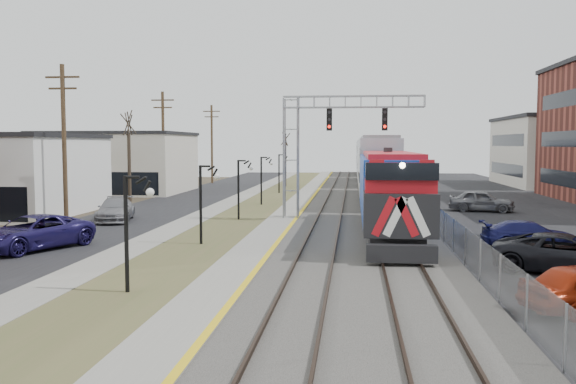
# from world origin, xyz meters

# --- Properties ---
(street_west) EXTENTS (7.00, 120.00, 0.04)m
(street_west) POSITION_xyz_m (-11.50, 35.00, 0.02)
(street_west) COLOR black
(street_west) RESTS_ON ground
(sidewalk) EXTENTS (2.00, 120.00, 0.08)m
(sidewalk) POSITION_xyz_m (-7.00, 35.00, 0.04)
(sidewalk) COLOR gray
(sidewalk) RESTS_ON ground
(grass_median) EXTENTS (4.00, 120.00, 0.06)m
(grass_median) POSITION_xyz_m (-4.00, 35.00, 0.03)
(grass_median) COLOR #4B512B
(grass_median) RESTS_ON ground
(platform) EXTENTS (2.00, 120.00, 0.24)m
(platform) POSITION_xyz_m (-1.00, 35.00, 0.12)
(platform) COLOR gray
(platform) RESTS_ON ground
(ballast_bed) EXTENTS (8.00, 120.00, 0.20)m
(ballast_bed) POSITION_xyz_m (4.00, 35.00, 0.10)
(ballast_bed) COLOR #595651
(ballast_bed) RESTS_ON ground
(parking_lot) EXTENTS (16.00, 120.00, 0.04)m
(parking_lot) POSITION_xyz_m (16.00, 35.00, 0.02)
(parking_lot) COLOR black
(parking_lot) RESTS_ON ground
(platform_edge) EXTENTS (0.24, 120.00, 0.01)m
(platform_edge) POSITION_xyz_m (-0.12, 35.00, 0.24)
(platform_edge) COLOR gold
(platform_edge) RESTS_ON platform
(track_near) EXTENTS (1.58, 120.00, 0.15)m
(track_near) POSITION_xyz_m (2.00, 35.00, 0.28)
(track_near) COLOR #2D2119
(track_near) RESTS_ON ballast_bed
(track_far) EXTENTS (1.58, 120.00, 0.15)m
(track_far) POSITION_xyz_m (5.50, 35.00, 0.28)
(track_far) COLOR #2D2119
(track_far) RESTS_ON ballast_bed
(train) EXTENTS (3.00, 85.85, 5.33)m
(train) POSITION_xyz_m (5.50, 57.17, 2.92)
(train) COLOR #1641B5
(train) RESTS_ON ground
(signal_gantry) EXTENTS (9.00, 1.07, 8.15)m
(signal_gantry) POSITION_xyz_m (1.22, 27.99, 5.59)
(signal_gantry) COLOR gray
(signal_gantry) RESTS_ON ground
(lampposts) EXTENTS (0.14, 62.14, 4.00)m
(lampposts) POSITION_xyz_m (-4.00, 18.29, 2.00)
(lampposts) COLOR black
(lampposts) RESTS_ON ground
(utility_poles) EXTENTS (0.28, 80.28, 10.00)m
(utility_poles) POSITION_xyz_m (-14.50, 25.00, 5.00)
(utility_poles) COLOR #4C3823
(utility_poles) RESTS_ON ground
(fence) EXTENTS (0.04, 120.00, 1.60)m
(fence) POSITION_xyz_m (8.20, 35.00, 0.80)
(fence) COLOR gray
(fence) RESTS_ON ground
(bare_trees) EXTENTS (12.30, 42.30, 5.95)m
(bare_trees) POSITION_xyz_m (-12.66, 38.91, 2.70)
(bare_trees) COLOR #382D23
(bare_trees) RESTS_ON ground
(car_lot_c) EXTENTS (6.01, 4.25, 1.52)m
(car_lot_c) POSITION_xyz_m (11.84, 12.84, 0.76)
(car_lot_c) COLOR black
(car_lot_c) RESTS_ON ground
(car_lot_d) EXTENTS (4.53, 1.94, 1.30)m
(car_lot_d) POSITION_xyz_m (12.04, 18.72, 0.65)
(car_lot_d) COLOR navy
(car_lot_d) RESTS_ON ground
(car_lot_e) EXTENTS (4.99, 2.87, 1.60)m
(car_lot_e) POSITION_xyz_m (13.07, 34.86, 0.80)
(car_lot_e) COLOR slate
(car_lot_e) RESTS_ON ground
(car_street_a) EXTENTS (4.87, 6.46, 1.63)m
(car_street_a) POSITION_xyz_m (-11.58, 15.63, 0.82)
(car_street_a) COLOR #1D154C
(car_street_a) RESTS_ON ground
(car_street_b) EXTENTS (3.25, 5.45, 1.48)m
(car_street_b) POSITION_xyz_m (-11.85, 26.47, 0.74)
(car_street_b) COLOR gray
(car_street_b) RESTS_ON ground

